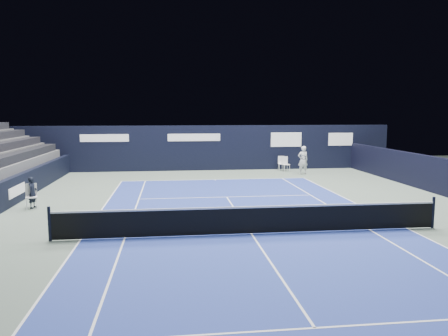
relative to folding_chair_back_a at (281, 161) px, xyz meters
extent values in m
plane|color=#566659|center=(-5.03, -13.65, -0.66)|extent=(48.00, 48.00, 0.00)
cube|color=navy|center=(-5.03, -15.65, -0.66)|extent=(10.97, 23.77, 0.01)
cube|color=black|center=(5.47, -9.65, 0.24)|extent=(0.30, 22.00, 1.80)
cube|color=white|center=(-0.01, -0.14, -0.20)|extent=(0.46, 0.44, 0.04)
cube|color=white|center=(0.00, 0.06, 0.07)|extent=(0.44, 0.05, 0.52)
cylinder|color=white|center=(0.19, 0.03, -0.43)|extent=(0.03, 0.03, 0.46)
cylinder|color=white|center=(-0.19, 0.05, -0.43)|extent=(0.03, 0.03, 0.46)
cylinder|color=white|center=(0.17, -0.33, -0.43)|extent=(0.03, 0.03, 0.46)
cylinder|color=white|center=(-0.20, -0.31, -0.43)|extent=(0.03, 0.03, 0.46)
cube|color=white|center=(0.00, 0.08, 0.15)|extent=(0.36, 0.10, 0.33)
cube|color=white|center=(0.16, -0.63, -0.19)|extent=(0.52, 0.50, 0.04)
cube|color=white|center=(0.12, -0.43, 0.08)|extent=(0.44, 0.12, 0.53)
cylinder|color=white|center=(0.31, -0.41, -0.43)|extent=(0.03, 0.03, 0.47)
cylinder|color=white|center=(-0.06, -0.49, -0.43)|extent=(0.03, 0.03, 0.47)
cylinder|color=white|center=(0.38, -0.77, -0.43)|extent=(0.03, 0.03, 0.47)
cylinder|color=white|center=(0.01, -0.84, -0.43)|extent=(0.03, 0.03, 0.47)
cube|color=silver|center=(-13.46, -10.69, -0.18)|extent=(0.56, 0.55, 0.04)
cube|color=silver|center=(-13.51, -10.49, 0.10)|extent=(0.45, 0.16, 0.55)
cylinder|color=silver|center=(-13.32, -10.46, -0.42)|extent=(0.03, 0.03, 0.48)
cylinder|color=silver|center=(-13.70, -10.57, -0.42)|extent=(0.03, 0.03, 0.48)
cylinder|color=silver|center=(-13.22, -10.81, -0.42)|extent=(0.03, 0.03, 0.48)
cylinder|color=silver|center=(-13.59, -10.92, -0.42)|extent=(0.03, 0.03, 0.48)
imported|color=black|center=(-13.43, -10.58, 0.00)|extent=(0.42, 0.54, 1.32)
cube|color=white|center=(-5.03, -3.76, -0.65)|extent=(10.97, 0.06, 0.00)
cube|color=white|center=(0.45, -15.65, -0.65)|extent=(0.06, 23.77, 0.00)
cube|color=white|center=(-10.52, -15.65, -0.65)|extent=(0.06, 23.77, 0.00)
cube|color=white|center=(-0.92, -15.65, -0.65)|extent=(0.06, 23.77, 0.00)
cube|color=white|center=(-9.15, -15.65, -0.65)|extent=(0.06, 23.77, 0.00)
cube|color=white|center=(-5.03, -9.25, -0.65)|extent=(8.23, 0.06, 0.00)
cube|color=white|center=(-5.03, -22.05, -0.65)|extent=(8.23, 0.06, 0.00)
cube|color=white|center=(-5.03, -15.65, -0.65)|extent=(0.06, 12.80, 0.00)
cube|color=white|center=(-5.03, -3.91, -0.65)|extent=(0.06, 0.30, 0.00)
cylinder|color=black|center=(1.37, -15.65, -0.11)|extent=(0.10, 0.10, 1.10)
cylinder|color=black|center=(-11.43, -15.65, -0.11)|extent=(0.10, 0.10, 1.10)
cube|color=black|center=(-5.03, -15.65, -0.20)|extent=(12.80, 0.03, 0.86)
cube|color=white|center=(-5.03, -15.65, 0.25)|extent=(12.80, 0.05, 0.06)
cube|color=black|center=(-5.03, 0.85, 0.89)|extent=(26.00, 0.60, 3.10)
cube|color=silver|center=(-12.03, 0.53, 1.64)|extent=(3.20, 0.02, 0.50)
cube|color=silver|center=(-6.03, 0.53, 1.64)|extent=(3.60, 0.02, 0.50)
cube|color=silver|center=(0.47, 0.53, 1.44)|extent=(2.20, 0.02, 1.00)
cube|color=silver|center=(4.47, 0.53, 1.44)|extent=(1.80, 0.02, 0.90)
cube|color=black|center=(-14.53, -9.65, -0.06)|extent=(0.30, 22.00, 1.20)
cube|color=silver|center=(-14.36, -9.65, -0.06)|extent=(0.02, 2.00, 0.45)
cube|color=#48474A|center=(-15.13, -8.65, 0.17)|extent=(0.90, 16.00, 1.65)
cube|color=black|center=(-15.13, -8.65, 1.19)|extent=(0.63, 15.20, 0.40)
imported|color=silver|center=(0.91, -2.04, 0.26)|extent=(0.71, 0.50, 1.85)
cylinder|color=black|center=(0.76, -2.34, 0.39)|extent=(0.03, 0.29, 0.13)
torus|color=black|center=(0.76, -2.59, 0.49)|extent=(0.30, 0.13, 0.29)
camera|label=1|loc=(-7.65, -29.46, 3.33)|focal=35.00mm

